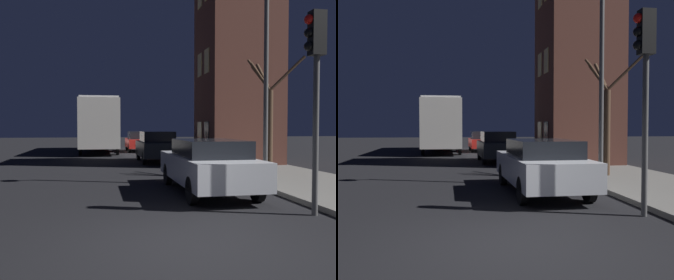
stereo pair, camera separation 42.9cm
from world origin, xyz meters
TOP-DOWN VIEW (x-y plane):
  - ground_plane at (0.00, 0.00)m, footprint 120.00×120.00m
  - brick_building at (5.18, 11.52)m, footprint 3.63×3.74m
  - streetlamp at (3.25, 5.13)m, footprint 1.20×0.46m
  - traffic_light at (2.93, 1.35)m, footprint 0.43×0.24m
  - bare_tree at (4.55, 6.82)m, footprint 1.86×1.57m
  - bus at (-1.37, 22.00)m, footprint 2.56×9.70m
  - car_near_lane at (1.55, 4.36)m, footprint 1.83×4.77m
  - car_mid_lane at (1.56, 13.56)m, footprint 1.80×4.04m
  - car_far_lane at (1.57, 22.09)m, footprint 1.80×4.08m

SIDE VIEW (x-z plane):
  - ground_plane at x=0.00m, z-range 0.00..0.00m
  - car_far_lane at x=1.57m, z-range 0.02..1.52m
  - car_near_lane at x=1.55m, z-range 0.05..1.54m
  - car_mid_lane at x=1.56m, z-range 0.03..1.62m
  - bus at x=-1.37m, z-range 0.35..4.09m
  - bare_tree at x=4.55m, z-range 0.14..4.36m
  - traffic_light at x=2.93m, z-range 0.92..5.12m
  - brick_building at x=5.18m, z-range 0.15..9.09m
  - streetlamp at x=3.25m, z-range 1.51..8.26m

